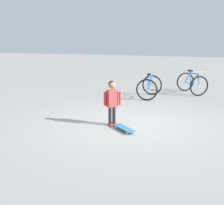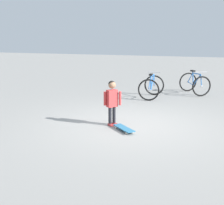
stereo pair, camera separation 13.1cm
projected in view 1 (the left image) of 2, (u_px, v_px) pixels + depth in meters
ground_plane at (132, 125)px, 7.19m from camera, size 50.00×50.00×0.00m
child_person at (112, 98)px, 7.00m from camera, size 0.28×0.38×1.06m
skateboard at (124, 128)px, 6.70m from camera, size 0.59×0.63×0.07m
bicycle_mid at (150, 87)px, 10.26m from camera, size 1.10×0.75×0.85m
bicycle_far at (192, 83)px, 11.02m from camera, size 1.28×1.18×0.85m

